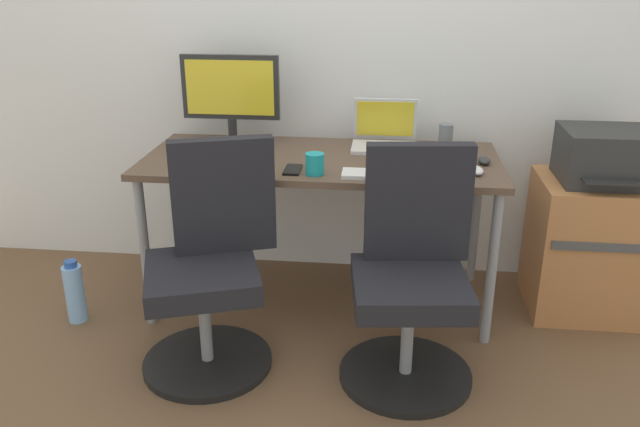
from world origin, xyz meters
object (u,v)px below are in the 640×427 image
object	(u,v)px
printer	(604,156)
coffee_mug	(314,164)
side_cabinet	(589,246)
desktop_monitor	(231,93)
office_chair_left	(211,269)
water_bottle_on_floor	(75,292)
open_laptop	(384,136)
office_chair_right	(412,278)

from	to	relation	value
printer	coffee_mug	world-z (taller)	printer
side_cabinet	desktop_monitor	distance (m)	1.87
office_chair_left	water_bottle_on_floor	bearing A→B (deg)	162.53
desktop_monitor	open_laptop	size ratio (longest dim) A/B	1.55
printer	water_bottle_on_floor	distance (m)	2.51
printer	open_laptop	size ratio (longest dim) A/B	1.29
office_chair_left	desktop_monitor	world-z (taller)	desktop_monitor
office_chair_left	open_laptop	xyz separation A→B (m)	(0.68, 0.78, 0.37)
office_chair_right	open_laptop	xyz separation A→B (m)	(-0.13, 0.77, 0.37)
desktop_monitor	side_cabinet	bearing A→B (deg)	-4.89
office_chair_right	printer	world-z (taller)	office_chair_right
desktop_monitor	open_laptop	distance (m)	0.78
water_bottle_on_floor	coffee_mug	size ratio (longest dim) A/B	3.37
side_cabinet	coffee_mug	xyz separation A→B (m)	(-1.28, -0.32, 0.46)
water_bottle_on_floor	office_chair_right	bearing A→B (deg)	-8.35
printer	open_laptop	bearing A→B (deg)	171.19
office_chair_left	open_laptop	size ratio (longest dim) A/B	3.03
office_chair_right	water_bottle_on_floor	xyz separation A→B (m)	(-1.55, 0.23, -0.28)
office_chair_left	desktop_monitor	bearing A→B (deg)	95.46
office_chair_left	side_cabinet	xyz separation A→B (m)	(1.67, 0.63, -0.10)
office_chair_left	office_chair_right	world-z (taller)	same
office_chair_right	desktop_monitor	size ratio (longest dim) A/B	1.96
water_bottle_on_floor	coffee_mug	bearing A→B (deg)	3.90
office_chair_right	coffee_mug	xyz separation A→B (m)	(-0.43, 0.30, 0.37)
office_chair_right	open_laptop	bearing A→B (deg)	99.87
office_chair_right	printer	size ratio (longest dim) A/B	2.35
printer	side_cabinet	bearing A→B (deg)	90.00
coffee_mug	water_bottle_on_floor	bearing A→B (deg)	-176.10
printer	coffee_mug	xyz separation A→B (m)	(-1.28, -0.32, 0.02)
office_chair_right	desktop_monitor	bearing A→B (deg)	139.04
desktop_monitor	open_laptop	world-z (taller)	desktop_monitor
side_cabinet	water_bottle_on_floor	distance (m)	2.44
office_chair_left	desktop_monitor	distance (m)	0.96
office_chair_left	open_laptop	world-z (taller)	open_laptop
office_chair_right	water_bottle_on_floor	size ratio (longest dim) A/B	3.03
office_chair_left	printer	bearing A→B (deg)	20.48
side_cabinet	office_chair_right	bearing A→B (deg)	-143.99
water_bottle_on_floor	open_laptop	bearing A→B (deg)	21.22
office_chair_left	office_chair_right	size ratio (longest dim) A/B	1.00
water_bottle_on_floor	desktop_monitor	xyz separation A→B (m)	(0.66, 0.54, 0.85)
water_bottle_on_floor	desktop_monitor	size ratio (longest dim) A/B	0.65
desktop_monitor	coffee_mug	xyz separation A→B (m)	(0.46, -0.47, -0.20)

